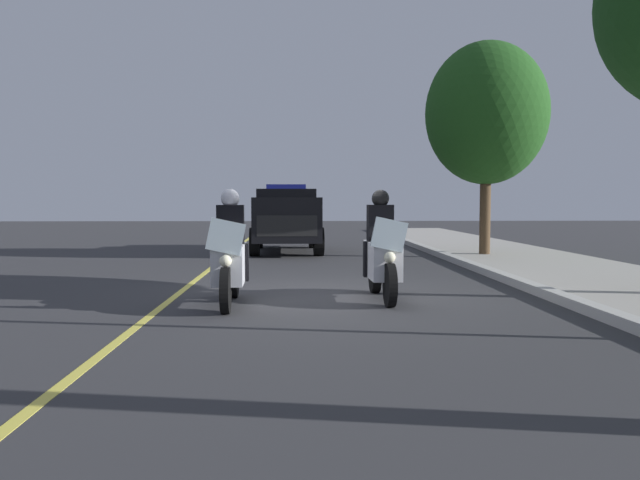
% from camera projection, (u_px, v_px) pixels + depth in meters
% --- Properties ---
extents(ground_plane, '(80.00, 80.00, 0.00)m').
position_uv_depth(ground_plane, '(320.00, 296.00, 10.50)').
color(ground_plane, '#333335').
extents(curb_strip, '(48.00, 0.24, 0.15)m').
position_uv_depth(curb_strip, '(539.00, 290.00, 10.63)').
color(curb_strip, '#B7B5AD').
rests_on(curb_strip, ground).
extents(lane_stripe_center, '(48.00, 0.12, 0.01)m').
position_uv_depth(lane_stripe_center, '(175.00, 296.00, 10.41)').
color(lane_stripe_center, '#E0D14C').
rests_on(lane_stripe_center, ground).
extents(police_motorcycle_lead_left, '(2.14, 0.57, 1.72)m').
position_uv_depth(police_motorcycle_lead_left, '(230.00, 258.00, 9.53)').
color(police_motorcycle_lead_left, black).
rests_on(police_motorcycle_lead_left, ground).
extents(police_motorcycle_lead_right, '(2.14, 0.57, 1.72)m').
position_uv_depth(police_motorcycle_lead_right, '(382.00, 255.00, 10.08)').
color(police_motorcycle_lead_right, black).
rests_on(police_motorcycle_lead_right, ground).
extents(police_suv, '(4.95, 2.17, 2.05)m').
position_uv_depth(police_suv, '(286.00, 217.00, 19.62)').
color(police_suv, black).
rests_on(police_suv, ground).
extents(tree_far_back, '(3.29, 3.29, 5.73)m').
position_uv_depth(tree_far_back, '(487.00, 114.00, 17.41)').
color(tree_far_back, '#4C3823').
rests_on(tree_far_back, sidewalk_strip).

